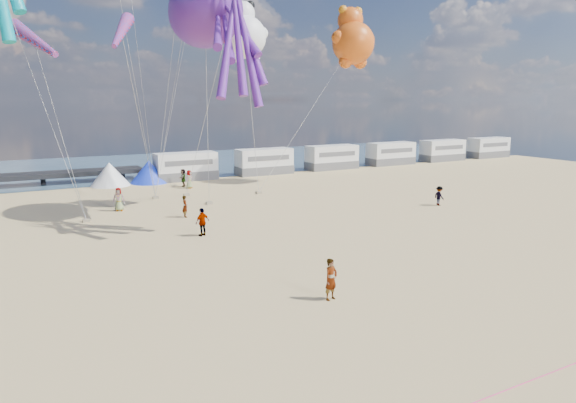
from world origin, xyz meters
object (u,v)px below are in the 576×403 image
object	(u,v)px
tent_blue	(149,171)
windsock_right	(121,32)
kite_teddy_orange	(353,43)
windsock_left	(34,40)
beachgoer_4	(183,178)
beachgoer_5	(185,206)
sandbag_e	(156,198)
windsock_mid	(226,35)
kite_panda	(245,37)
motorhome_5	(488,148)
motorhome_2	(332,157)
beachgoer_6	(119,199)
sandbag_d	(186,195)
beachgoer_0	(189,179)
sandbag_c	(259,192)
beachgoer_3	(202,222)
kite_octopus_purple	(205,12)
tent_white	(110,174)
sandbag_b	(209,203)
motorhome_4	(443,150)
beachgoer_2	(439,196)
motorhome_1	(264,162)
sandbag_a	(86,220)
standing_person	(331,279)
motorhome_3	(391,154)

from	to	relation	value
tent_blue	windsock_right	world-z (taller)	windsock_right
kite_teddy_orange	windsock_left	size ratio (longest dim) A/B	1.12
beachgoer_4	beachgoer_5	distance (m)	14.24
sandbag_e	windsock_mid	size ratio (longest dim) A/B	0.09
windsock_right	kite_panda	bearing A→B (deg)	39.61
beachgoer_5	kite_panda	bearing A→B (deg)	-74.63
motorhome_5	beachgoer_5	world-z (taller)	motorhome_5
motorhome_2	beachgoer_6	world-z (taller)	motorhome_2
motorhome_5	kite_panda	world-z (taller)	kite_panda
sandbag_d	windsock_left	world-z (taller)	windsock_left
beachgoer_6	windsock_left	distance (m)	12.90
beachgoer_0	sandbag_c	size ratio (longest dim) A/B	3.63
sandbag_c	beachgoer_3	bearing A→B (deg)	-128.73
beachgoer_3	kite_teddy_orange	xyz separation A→B (m)	(20.80, 13.09, 13.29)
beachgoer_4	kite_octopus_purple	bearing A→B (deg)	18.76
tent_white	kite_teddy_orange	world-z (taller)	kite_teddy_orange
beachgoer_0	beachgoer_4	size ratio (longest dim) A/B	1.01
sandbag_b	motorhome_4	bearing A→B (deg)	19.04
beachgoer_2	beachgoer_5	bearing A→B (deg)	78.55
beachgoer_4	windsock_left	xyz separation A→B (m)	(-13.12, -11.51, 11.59)
motorhome_2	motorhome_4	distance (m)	19.00
motorhome_4	tent_white	xyz separation A→B (m)	(-46.00, 0.00, -0.30)
beachgoer_0	beachgoer_5	xyz separation A→B (m)	(-4.25, -12.29, -0.09)
motorhome_1	beachgoer_3	xyz separation A→B (m)	(-15.75, -23.42, -0.58)
sandbag_c	windsock_mid	xyz separation A→B (m)	(-5.83, -7.20, 13.07)
motorhome_2	windsock_right	size ratio (longest dim) A/B	1.43
tent_blue	motorhome_5	bearing A→B (deg)	0.00
motorhome_4	kite_teddy_orange	bearing A→B (deg)	-156.24
beachgoer_3	beachgoer_5	size ratio (longest dim) A/B	1.12
sandbag_a	beachgoer_3	bearing A→B (deg)	-51.62
beachgoer_5	sandbag_b	bearing A→B (deg)	-39.03
standing_person	beachgoer_3	world-z (taller)	standing_person
motorhome_1	standing_person	world-z (taller)	motorhome_1
motorhome_4	beachgoer_5	world-z (taller)	motorhome_4
motorhome_2	windsock_right	distance (m)	36.27
kite_teddy_orange	windsock_right	size ratio (longest dim) A/B	1.57
beachgoer_0	windsock_left	bearing A→B (deg)	173.54
kite_teddy_orange	standing_person	bearing A→B (deg)	-147.60
beachgoer_5	motorhome_3	bearing A→B (deg)	-60.80
beachgoer_2	sandbag_c	distance (m)	16.26
motorhome_5	standing_person	world-z (taller)	motorhome_5
sandbag_a	kite_panda	xyz separation A→B (m)	(12.44, -0.57, 13.29)
kite_octopus_purple	windsock_left	distance (m)	11.46
standing_person	beachgoer_5	distance (m)	18.76
motorhome_4	standing_person	size ratio (longest dim) A/B	3.54
beachgoer_5	windsock_mid	xyz separation A→B (m)	(3.19, -0.91, 12.36)
motorhome_3	beachgoer_5	world-z (taller)	motorhome_3
motorhome_2	beachgoer_2	distance (m)	23.95
motorhome_1	beachgoer_6	distance (m)	23.05
beachgoer_2	motorhome_1	bearing A→B (deg)	16.29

